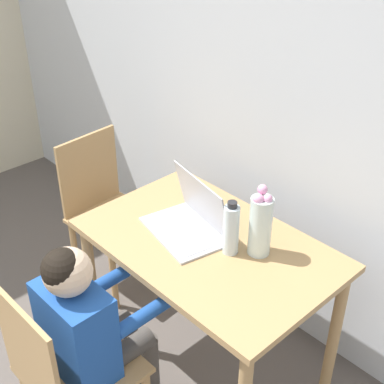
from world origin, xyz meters
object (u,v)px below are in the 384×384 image
object	(u,v)px
flower_vase	(260,224)
water_bottle	(231,229)
chair_spare	(106,211)
chair_occupied	(67,374)
laptop	(191,219)
person_seated	(89,324)

from	to	relation	value
flower_vase	water_bottle	bearing A→B (deg)	-134.67
chair_spare	flower_vase	distance (m)	1.15
chair_occupied	water_bottle	size ratio (longest dim) A/B	3.61
laptop	water_bottle	distance (m)	0.23
chair_spare	water_bottle	bearing A→B (deg)	-97.24
person_seated	chair_spare	bearing A→B (deg)	-38.99
chair_occupied	water_bottle	distance (m)	0.83
chair_occupied	chair_spare	distance (m)	1.11
person_seated	water_bottle	distance (m)	0.65
water_bottle	chair_spare	bearing A→B (deg)	176.76
person_seated	flower_vase	bearing A→B (deg)	-111.54
chair_occupied	chair_spare	world-z (taller)	same
chair_spare	flower_vase	xyz separation A→B (m)	(1.06, 0.02, 0.44)
water_bottle	person_seated	bearing A→B (deg)	-106.30
person_seated	laptop	xyz separation A→B (m)	(-0.05, 0.57, 0.18)
chair_occupied	person_seated	distance (m)	0.21
chair_spare	laptop	xyz separation A→B (m)	(0.76, -0.07, 0.36)
chair_spare	flower_vase	size ratio (longest dim) A/B	2.83
chair_occupied	laptop	bearing A→B (deg)	-86.66
water_bottle	chair_occupied	bearing A→B (deg)	-103.45
chair_occupied	laptop	size ratio (longest dim) A/B	2.09
flower_vase	water_bottle	world-z (taller)	flower_vase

